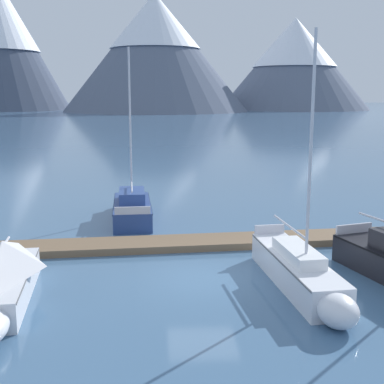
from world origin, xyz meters
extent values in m
plane|color=#426689|center=(0.00, 0.00, 0.00)|extent=(700.00, 700.00, 0.00)
cone|color=slate|center=(-2.87, 174.13, 20.80)|extent=(67.28, 67.28, 41.60)
cone|color=white|center=(-2.87, 174.13, 31.94)|extent=(32.99, 32.99, 19.42)
cone|color=slate|center=(53.29, 192.82, 18.11)|extent=(60.79, 60.79, 36.22)
cone|color=white|center=(53.29, 192.82, 26.62)|extent=(34.02, 34.02, 19.30)
cube|color=brown|center=(0.00, 4.00, 0.15)|extent=(28.97, 3.94, 0.30)
cylinder|color=#38383D|center=(0.06, 3.22, 0.12)|extent=(27.70, 2.25, 0.24)
cylinder|color=#38383D|center=(-0.06, 4.78, 0.12)|extent=(27.70, 2.25, 0.24)
cube|color=silver|center=(-6.54, -1.48, 0.45)|extent=(2.23, 5.36, 0.91)
cube|color=slate|center=(-6.54, -1.48, 0.87)|extent=(2.26, 5.26, 0.06)
cylinder|color=silver|center=(-6.58, -1.10, 1.63)|extent=(0.34, 2.43, 0.08)
pyramid|color=silver|center=(-6.58, -1.09, 1.38)|extent=(2.37, 4.35, 0.93)
cube|color=navy|center=(-2.95, 8.77, 0.48)|extent=(2.20, 5.61, 0.95)
ellipsoid|color=navy|center=(-3.13, 11.76, 0.48)|extent=(1.66, 1.49, 0.90)
cube|color=#121D39|center=(-2.95, 8.77, 0.91)|extent=(2.23, 5.51, 0.06)
cylinder|color=silver|center=(-3.01, 9.78, 4.89)|extent=(0.10, 0.10, 7.89)
cylinder|color=silver|center=(-2.92, 8.42, 1.82)|extent=(0.25, 2.72, 0.08)
cube|color=#2F4A8A|center=(-2.95, 8.91, 1.26)|extent=(1.45, 2.56, 0.62)
cube|color=silver|center=(-2.78, 6.10, 1.13)|extent=(1.67, 0.20, 0.36)
cube|color=white|center=(3.15, -0.79, 0.50)|extent=(1.94, 6.26, 1.01)
ellipsoid|color=white|center=(3.48, -4.09, 0.50)|extent=(1.27, 1.50, 0.96)
cube|color=slate|center=(3.15, -0.79, 0.97)|extent=(1.97, 6.14, 0.06)
cylinder|color=silver|center=(3.24, -1.64, 4.72)|extent=(0.10, 0.10, 7.43)
cylinder|color=silver|center=(3.08, -0.02, 1.88)|extent=(0.40, 3.26, 0.08)
cube|color=white|center=(3.17, -0.94, 1.21)|extent=(1.21, 2.85, 0.40)
cube|color=silver|center=(2.86, 2.20, 1.19)|extent=(1.21, 0.22, 0.36)
cube|color=silver|center=(6.22, 1.99, 1.22)|extent=(1.61, 0.56, 0.36)
camera|label=1|loc=(-1.45, -17.24, 6.51)|focal=47.78mm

